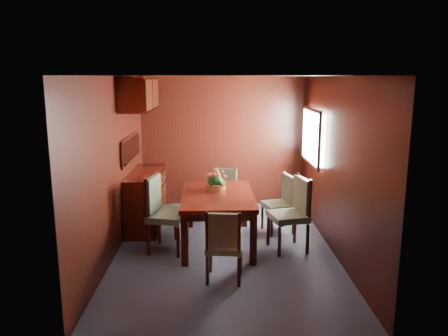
{
  "coord_description": "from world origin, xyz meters",
  "views": [
    {
      "loc": [
        -0.13,
        -5.83,
        2.39
      ],
      "look_at": [
        0.0,
        0.57,
        1.05
      ],
      "focal_mm": 35.0,
      "sensor_mm": 36.0,
      "label": 1
    }
  ],
  "objects_px": {
    "chair_right_near": "(294,209)",
    "flower_centerpiece": "(216,180)",
    "chair_left_near": "(162,209)",
    "chair_head": "(224,242)",
    "sideboard": "(146,199)",
    "dining_table": "(218,201)"
  },
  "relations": [
    {
      "from": "chair_left_near",
      "to": "chair_head",
      "type": "relative_size",
      "value": 1.2
    },
    {
      "from": "sideboard",
      "to": "dining_table",
      "type": "bearing_deg",
      "value": -35.03
    },
    {
      "from": "chair_left_near",
      "to": "sideboard",
      "type": "bearing_deg",
      "value": -147.51
    },
    {
      "from": "sideboard",
      "to": "dining_table",
      "type": "distance_m",
      "value": 1.42
    },
    {
      "from": "chair_right_near",
      "to": "flower_centerpiece",
      "type": "height_order",
      "value": "flower_centerpiece"
    },
    {
      "from": "chair_left_near",
      "to": "chair_right_near",
      "type": "height_order",
      "value": "chair_left_near"
    },
    {
      "from": "dining_table",
      "to": "sideboard",
      "type": "bearing_deg",
      "value": 144.23
    },
    {
      "from": "sideboard",
      "to": "chair_right_near",
      "type": "bearing_deg",
      "value": -24.84
    },
    {
      "from": "dining_table",
      "to": "chair_head",
      "type": "height_order",
      "value": "chair_head"
    },
    {
      "from": "dining_table",
      "to": "chair_right_near",
      "type": "height_order",
      "value": "chair_right_near"
    },
    {
      "from": "sideboard",
      "to": "chair_head",
      "type": "bearing_deg",
      "value": -58.94
    },
    {
      "from": "chair_right_near",
      "to": "sideboard",
      "type": "bearing_deg",
      "value": 51.9
    },
    {
      "from": "chair_right_near",
      "to": "flower_centerpiece",
      "type": "xyz_separation_m",
      "value": [
        -1.08,
        0.45,
        0.33
      ]
    },
    {
      "from": "dining_table",
      "to": "flower_centerpiece",
      "type": "bearing_deg",
      "value": 96.52
    },
    {
      "from": "sideboard",
      "to": "chair_left_near",
      "type": "bearing_deg",
      "value": -69.74
    },
    {
      "from": "chair_left_near",
      "to": "chair_right_near",
      "type": "relative_size",
      "value": 1.02
    },
    {
      "from": "dining_table",
      "to": "chair_right_near",
      "type": "xyz_separation_m",
      "value": [
        1.05,
        -0.21,
        -0.07
      ]
    },
    {
      "from": "sideboard",
      "to": "chair_right_near",
      "type": "height_order",
      "value": "chair_right_near"
    },
    {
      "from": "flower_centerpiece",
      "to": "sideboard",
      "type": "bearing_deg",
      "value": 152.85
    },
    {
      "from": "chair_right_near",
      "to": "flower_centerpiece",
      "type": "relative_size",
      "value": 3.32
    },
    {
      "from": "sideboard",
      "to": "chair_head",
      "type": "xyz_separation_m",
      "value": [
        1.22,
        -2.02,
        0.05
      ]
    },
    {
      "from": "dining_table",
      "to": "flower_centerpiece",
      "type": "relative_size",
      "value": 5.15
    }
  ]
}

